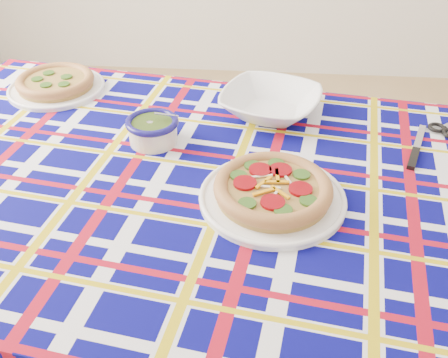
# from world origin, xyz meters

# --- Properties ---
(floor) EXTENTS (4.00, 4.00, 0.00)m
(floor) POSITION_xyz_m (0.00, 0.00, 0.00)
(floor) COLOR #A68555
(floor) RESTS_ON ground
(dining_table) EXTENTS (1.84, 1.31, 0.80)m
(dining_table) POSITION_xyz_m (-0.19, -0.44, 0.72)
(dining_table) COLOR brown
(dining_table) RESTS_ON floor
(tablecloth) EXTENTS (1.88, 1.35, 0.11)m
(tablecloth) POSITION_xyz_m (-0.19, -0.44, 0.75)
(tablecloth) COLOR #06055D
(tablecloth) RESTS_ON dining_table
(main_focaccia_plate) EXTENTS (0.43, 0.43, 0.07)m
(main_focaccia_plate) POSITION_xyz_m (-0.00, -0.52, 0.84)
(main_focaccia_plate) COLOR olive
(main_focaccia_plate) RESTS_ON tablecloth
(pesto_bowl) EXTENTS (0.16, 0.16, 0.08)m
(pesto_bowl) POSITION_xyz_m (-0.32, -0.29, 0.85)
(pesto_bowl) COLOR #23360E
(pesto_bowl) RESTS_ON tablecloth
(serving_bowl) EXTENTS (0.36, 0.36, 0.07)m
(serving_bowl) POSITION_xyz_m (-0.01, -0.11, 0.84)
(serving_bowl) COLOR white
(serving_bowl) RESTS_ON tablecloth
(second_focaccia_plate) EXTENTS (0.37, 0.37, 0.06)m
(second_focaccia_plate) POSITION_xyz_m (-0.69, -0.01, 0.83)
(second_focaccia_plate) COLOR olive
(second_focaccia_plate) RESTS_ON tablecloth
(table_knife) EXTENTS (0.11, 0.24, 0.01)m
(table_knife) POSITION_xyz_m (0.40, -0.22, 0.81)
(table_knife) COLOR silver
(table_knife) RESTS_ON tablecloth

